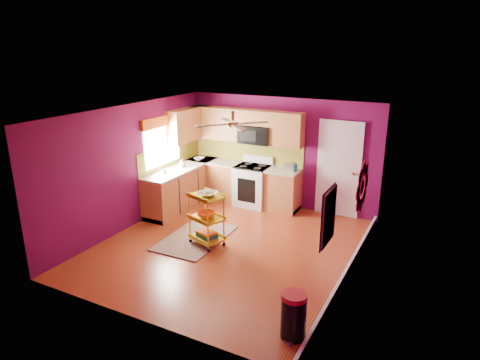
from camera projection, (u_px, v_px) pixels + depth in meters
The scene contains 18 objects.
ground at pixel (228, 246), 7.99m from camera, with size 5.00×5.00×0.00m, color maroon.
room_envelope at pixel (229, 163), 7.48m from camera, with size 4.54×5.04×2.52m.
lower_cabinets at pixel (215, 186), 9.98m from camera, with size 2.81×2.31×0.94m.
electric_range at pixel (253, 185), 9.91m from camera, with size 0.76×0.66×1.13m.
upper_cabinetry at pixel (226, 126), 9.82m from camera, with size 2.80×2.30×1.26m.
left_window at pixel (162, 134), 9.32m from camera, with size 0.08×1.35×1.08m.
panel_door at pixel (339, 170), 9.16m from camera, with size 0.95×0.11×2.15m.
right_wall_art at pixel (349, 199), 6.28m from camera, with size 0.04×2.74×1.04m.
ceiling_fan at pixel (233, 123), 7.46m from camera, with size 1.01×1.01×0.26m.
shag_rug at pixel (196, 238), 8.32m from camera, with size 1.03×1.68×0.02m, color black.
rolling_cart at pixel (207, 217), 7.90m from camera, with size 0.72×0.62×1.10m.
trash_can at pixel (294, 316), 5.44m from camera, with size 0.39×0.40×0.63m.
teal_kettle at pixel (293, 167), 9.38m from camera, with size 0.18×0.18×0.21m.
toaster at pixel (290, 167), 9.39m from camera, with size 0.22×0.15×0.18m, color beige.
soap_bottle_a at pixel (182, 163), 9.68m from camera, with size 0.09×0.09×0.19m, color #EA3F72.
soap_bottle_b at pixel (182, 163), 9.70m from camera, with size 0.15×0.15×0.19m, color white.
counter_dish at pixel (199, 159), 10.30m from camera, with size 0.25×0.25×0.06m, color white.
counter_cup at pixel (164, 172), 9.20m from camera, with size 0.11×0.11×0.09m, color white.
Camera 1 is at (3.53, -6.31, 3.62)m, focal length 32.00 mm.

